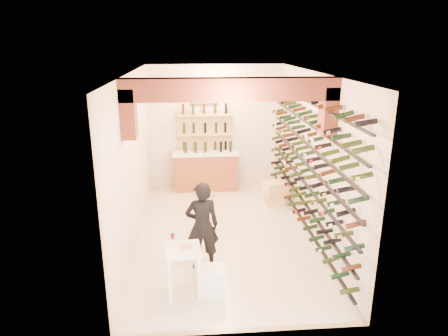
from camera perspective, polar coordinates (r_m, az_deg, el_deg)
name	(u,v)px	position (r m, az deg, el deg)	size (l,w,h in m)	color
ground	(225,233)	(8.46, 0.16, -9.05)	(6.00, 6.00, 0.00)	beige
room_shell	(226,127)	(7.47, 0.34, 5.70)	(3.52, 6.02, 3.21)	beige
wine_rack	(303,159)	(8.16, 10.96, 1.29)	(0.32, 5.70, 2.56)	black
back_counter	(206,170)	(10.70, -2.59, -0.23)	(1.70, 0.62, 1.29)	#964F2E
back_shelving	(205,144)	(10.76, -2.68, 3.38)	(1.40, 0.31, 2.73)	tan
tasting_table	(183,257)	(6.35, -5.75, -12.20)	(0.58, 0.58, 0.94)	white
white_stool	(213,281)	(6.52, -1.53, -15.51)	(0.36, 0.36, 0.45)	white
person	(202,226)	(6.94, -3.07, -8.08)	(0.57, 0.37, 1.56)	black
chrome_barstool	(205,210)	(8.34, -2.60, -5.82)	(0.43, 0.43, 0.83)	silver
crate_lower	(275,199)	(9.86, 7.11, -4.37)	(0.45, 0.31, 0.27)	#DEB67A
crate_upper	(275,188)	(9.76, 7.17, -2.78)	(0.54, 0.37, 0.31)	#DEB67A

